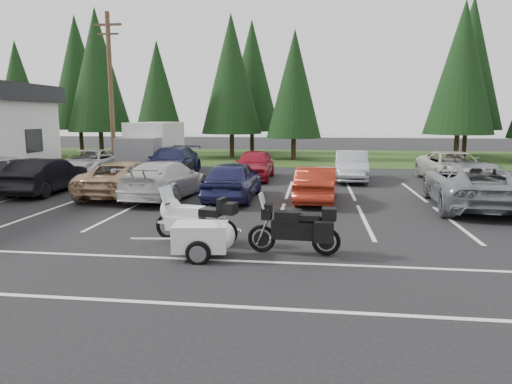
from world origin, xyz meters
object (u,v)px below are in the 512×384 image
(car_far_2, at_px, (254,164))
(car_far_4, at_px, (453,167))
(car_near_5, at_px, (317,184))
(car_far_3, at_px, (352,166))
(car_far_0, at_px, (89,163))
(touring_motorcycle, at_px, (195,215))
(car_near_3, at_px, (166,180))
(car_far_1, at_px, (172,162))
(utility_pole, at_px, (111,91))
(car_near_1, at_px, (46,176))
(cargo_trailer, at_px, (201,240))
(car_near_2, at_px, (128,178))
(box_truck, at_px, (150,147))
(car_near_4, at_px, (233,180))
(adventure_motorcycle, at_px, (294,223))
(car_near_0, at_px, (2,173))
(car_near_6, at_px, (471,185))

(car_far_2, height_order, car_far_4, car_far_2)
(car_near_5, height_order, car_far_3, car_far_3)
(car_far_0, bearing_deg, touring_motorcycle, -56.22)
(car_near_3, height_order, car_far_4, car_far_4)
(car_far_0, relative_size, car_far_3, 1.17)
(touring_motorcycle, bearing_deg, car_far_0, 140.27)
(car_far_1, distance_m, car_far_3, 9.54)
(utility_pole, distance_m, car_near_1, 8.33)
(car_far_1, relative_size, cargo_trailer, 3.10)
(car_near_2, bearing_deg, car_far_1, -86.52)
(box_truck, height_order, car_near_4, box_truck)
(utility_pole, bearing_deg, adventure_motorcycle, -53.01)
(car_near_3, distance_m, car_far_3, 9.93)
(car_near_0, xyz_separation_m, touring_motorcycle, (10.25, -6.59, -0.11))
(car_far_0, distance_m, cargo_trailer, 16.42)
(car_near_1, xyz_separation_m, car_far_4, (18.16, 5.58, 0.01))
(car_far_0, xyz_separation_m, car_far_2, (9.01, 0.19, 0.04))
(car_near_6, bearing_deg, cargo_trailer, 46.24)
(car_near_1, bearing_deg, adventure_motorcycle, 143.83)
(utility_pole, bearing_deg, car_far_1, -20.81)
(car_near_1, relative_size, cargo_trailer, 2.56)
(utility_pole, distance_m, car_near_0, 8.56)
(car_far_2, bearing_deg, car_near_1, -146.09)
(car_near_5, height_order, car_far_4, car_far_4)
(box_truck, xyz_separation_m, car_far_3, (11.49, -2.20, -0.70))
(car_near_6, xyz_separation_m, car_far_3, (-3.71, 6.57, -0.08))
(car_far_0, relative_size, car_far_1, 0.96)
(car_near_4, distance_m, car_far_0, 10.69)
(car_near_6, bearing_deg, utility_pole, -20.34)
(car_near_1, distance_m, car_far_4, 19.00)
(car_far_4, bearing_deg, utility_pole, 172.57)
(car_near_6, xyz_separation_m, cargo_trailer, (-8.18, -7.08, -0.41))
(car_near_2, relative_size, car_far_0, 0.98)
(box_truck, relative_size, car_near_6, 0.94)
(car_near_5, relative_size, adventure_motorcycle, 1.70)
(adventure_motorcycle, bearing_deg, car_near_2, 137.50)
(car_near_6, height_order, touring_motorcycle, car_near_6)
(car_near_1, xyz_separation_m, cargo_trailer, (8.76, -8.03, -0.34))
(touring_motorcycle, bearing_deg, car_near_3, 127.99)
(car_near_4, distance_m, car_far_4, 11.69)
(car_near_4, relative_size, car_near_5, 1.10)
(car_near_6, bearing_deg, car_near_2, 2.08)
(box_truck, xyz_separation_m, car_near_6, (15.20, -8.77, -0.62))
(car_near_0, bearing_deg, car_near_1, -177.82)
(car_near_0, relative_size, adventure_motorcycle, 2.01)
(utility_pole, xyz_separation_m, car_far_0, (-0.53, -2.00, -3.96))
(car_far_4, bearing_deg, car_far_3, 177.39)
(car_near_2, height_order, car_far_3, car_far_3)
(car_near_4, height_order, car_far_2, car_far_2)
(car_far_1, bearing_deg, cargo_trailer, -70.54)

